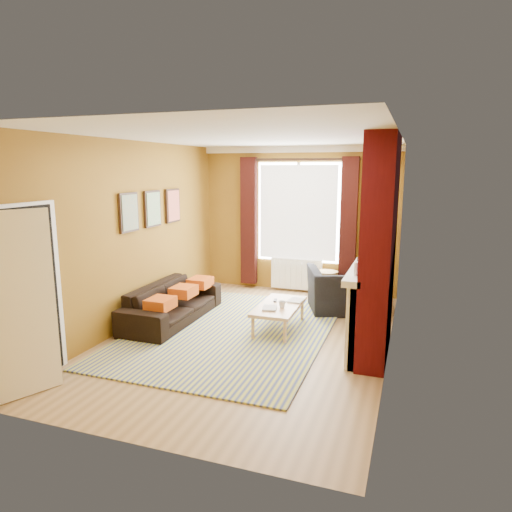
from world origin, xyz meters
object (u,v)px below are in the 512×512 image
(coffee_table, at_px, (279,307))
(wicker_stool, at_px, (327,284))
(floor_lamp, at_px, (378,231))
(armchair, at_px, (344,290))
(sofa, at_px, (172,303))

(coffee_table, bearing_deg, wicker_stool, 79.18)
(coffee_table, height_order, floor_lamp, floor_lamp)
(armchair, bearing_deg, coffee_table, 36.84)
(armchair, bearing_deg, floor_lamp, -153.11)
(sofa, height_order, coffee_table, sofa)
(sofa, height_order, wicker_stool, sofa)
(sofa, xyz_separation_m, coffee_table, (1.71, 0.16, 0.05))
(armchair, relative_size, wicker_stool, 2.24)
(sofa, relative_size, floor_lamp, 1.20)
(sofa, bearing_deg, coffee_table, -84.51)
(sofa, bearing_deg, floor_lamp, -57.38)
(armchair, xyz_separation_m, floor_lamp, (0.48, 0.52, 0.97))
(armchair, height_order, wicker_stool, armchair)
(armchair, bearing_deg, sofa, 8.35)
(armchair, height_order, coffee_table, armchair)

